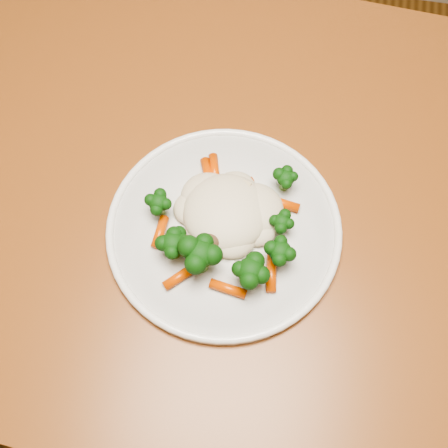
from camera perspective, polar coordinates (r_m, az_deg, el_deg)
dining_table at (r=0.83m, az=0.45°, el=0.45°), size 1.17×0.83×0.75m
plate at (r=0.70m, az=-0.00°, el=-0.52°), size 0.29×0.29×0.01m
meal at (r=0.67m, az=-0.03°, el=-0.11°), size 0.19×0.19×0.05m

